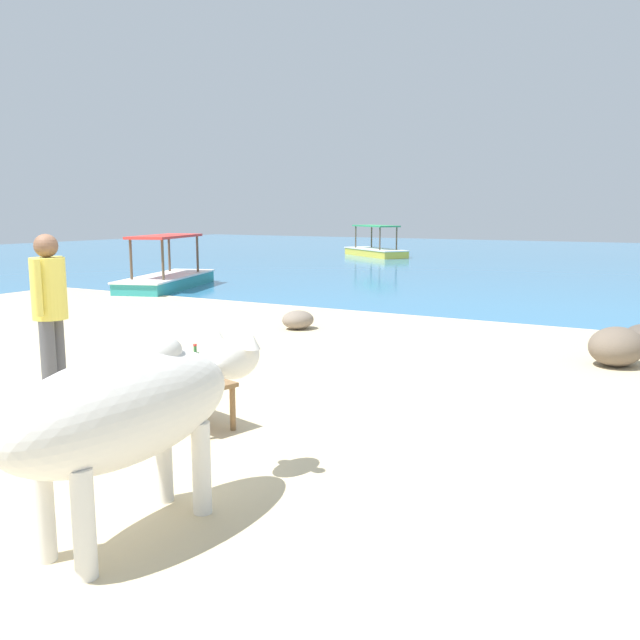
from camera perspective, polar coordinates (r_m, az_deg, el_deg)
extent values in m
cube|color=#CCB78E|center=(6.25, -18.11, -8.32)|extent=(18.00, 14.00, 0.04)
cube|color=teal|center=(26.45, 19.48, 4.72)|extent=(60.00, 36.00, 0.03)
cylinder|color=silver|center=(4.39, -13.33, -11.43)|extent=(0.11, 0.11, 0.57)
cylinder|color=silver|center=(4.18, -10.14, -12.40)|extent=(0.11, 0.11, 0.57)
cylinder|color=silver|center=(3.88, -22.69, -14.74)|extent=(0.11, 0.11, 0.57)
cylinder|color=silver|center=(3.64, -19.63, -16.18)|extent=(0.11, 0.11, 0.57)
ellipsoid|color=silver|center=(3.85, -16.46, -7.29)|extent=(0.66, 1.59, 0.63)
ellipsoid|color=silver|center=(4.51, -7.26, -3.22)|extent=(0.27, 0.43, 0.29)
cone|color=silver|center=(4.57, -8.72, -1.46)|extent=(0.11, 0.11, 0.10)
cone|color=silver|center=(4.39, -5.81, -1.85)|extent=(0.11, 0.11, 0.10)
ellipsoid|color=silver|center=(3.97, -13.69, -2.72)|extent=(0.27, 0.30, 0.21)
cube|color=brown|center=(5.77, -11.07, -5.20)|extent=(0.85, 0.62, 0.04)
cylinder|color=brown|center=(5.67, -7.51, -7.54)|extent=(0.05, 0.05, 0.38)
cylinder|color=brown|center=(5.46, -10.49, -8.27)|extent=(0.05, 0.05, 0.38)
cylinder|color=brown|center=(6.19, -11.46, -6.19)|extent=(0.05, 0.05, 0.38)
cylinder|color=brown|center=(6.01, -14.31, -6.79)|extent=(0.05, 0.05, 0.38)
cylinder|color=#2D6B38|center=(5.79, -10.64, -3.85)|extent=(0.07, 0.07, 0.22)
cylinder|color=#2D6B38|center=(5.76, -10.68, -2.49)|extent=(0.03, 0.03, 0.06)
cylinder|color=red|center=(5.75, -10.69, -2.12)|extent=(0.03, 0.03, 0.02)
cylinder|color=#4C4C51|center=(6.91, -21.58, -3.16)|extent=(0.14, 0.14, 0.82)
cylinder|color=#4C4C51|center=(6.76, -22.27, -3.48)|extent=(0.14, 0.14, 0.82)
cylinder|color=#DBC64C|center=(6.72, -22.28, 2.52)|extent=(0.32, 0.32, 0.58)
cylinder|color=#DBC64C|center=(6.91, -21.49, 2.97)|extent=(0.09, 0.09, 0.52)
cylinder|color=#DBC64C|center=(6.54, -23.15, 2.55)|extent=(0.09, 0.09, 0.52)
sphere|color=brown|center=(6.69, -22.49, 5.92)|extent=(0.22, 0.22, 0.22)
ellipsoid|color=gray|center=(10.41, -1.91, 0.02)|extent=(0.63, 0.66, 0.29)
ellipsoid|color=#6B5B4C|center=(8.66, 24.12, -2.09)|extent=(0.84, 0.90, 0.47)
cube|color=teal|center=(16.59, -13.00, 3.15)|extent=(2.19, 3.76, 0.28)
cube|color=white|center=(16.57, -13.02, 3.70)|extent=(2.27, 3.85, 0.04)
cylinder|color=brown|center=(17.68, -12.83, 5.52)|extent=(0.06, 0.06, 0.95)
cylinder|color=brown|center=(17.39, -10.48, 5.54)|extent=(0.06, 0.06, 0.95)
cylinder|color=brown|center=(15.72, -15.93, 4.95)|extent=(0.06, 0.06, 0.95)
cylinder|color=brown|center=(15.39, -13.36, 4.97)|extent=(0.06, 0.06, 0.95)
cube|color=red|center=(16.51, -13.14, 7.01)|extent=(1.69, 2.69, 0.06)
cube|color=gold|center=(28.02, 4.78, 5.76)|extent=(3.53, 3.06, 0.28)
cube|color=white|center=(28.01, 4.78, 6.09)|extent=(3.62, 3.14, 0.04)
cylinder|color=brown|center=(28.77, 3.09, 7.10)|extent=(0.06, 0.06, 0.95)
cylinder|color=brown|center=(29.12, 4.45, 7.11)|extent=(0.06, 0.06, 0.95)
cylinder|color=brown|center=(26.86, 5.16, 6.92)|extent=(0.06, 0.06, 0.95)
cylinder|color=brown|center=(27.24, 6.60, 6.93)|extent=(0.06, 0.06, 0.95)
cube|color=#339356|center=(27.97, 4.81, 8.05)|extent=(2.57, 2.27, 0.06)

